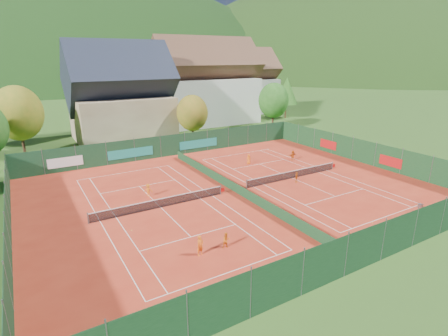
% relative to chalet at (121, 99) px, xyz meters
% --- Properties ---
extents(ground, '(600.00, 600.00, 0.00)m').
position_rel_chalet_xyz_m(ground, '(3.00, -30.00, -6.64)').
color(ground, '#294F18').
rests_on(ground, ground).
extents(clay_pad, '(40.00, 32.00, 0.01)m').
position_rel_chalet_xyz_m(clay_pad, '(3.00, -30.00, -6.62)').
color(clay_pad, '#B22D1A').
rests_on(clay_pad, ground).
extents(court_markings_left, '(11.03, 23.83, 0.00)m').
position_rel_chalet_xyz_m(court_markings_left, '(-5.00, -30.00, -6.61)').
color(court_markings_left, white).
rests_on(court_markings_left, ground).
extents(court_markings_right, '(11.03, 23.83, 0.00)m').
position_rel_chalet_xyz_m(court_markings_right, '(11.00, -30.00, -6.61)').
color(court_markings_right, white).
rests_on(court_markings_right, ground).
extents(tennis_net_left, '(13.30, 0.10, 1.02)m').
position_rel_chalet_xyz_m(tennis_net_left, '(-4.85, -30.00, -6.12)').
color(tennis_net_left, '#59595B').
rests_on(tennis_net_left, ground).
extents(tennis_net_right, '(13.30, 0.10, 1.02)m').
position_rel_chalet_xyz_m(tennis_net_right, '(11.15, -30.00, -6.12)').
color(tennis_net_right, '#59595B').
rests_on(tennis_net_right, ground).
extents(court_divider, '(0.03, 28.80, 1.00)m').
position_rel_chalet_xyz_m(court_divider, '(3.00, -30.00, -6.12)').
color(court_divider, '#153A1D').
rests_on(court_divider, ground).
extents(fence_north, '(40.00, 0.10, 3.00)m').
position_rel_chalet_xyz_m(fence_north, '(2.54, -14.01, -5.16)').
color(fence_north, '#14381F').
rests_on(fence_north, ground).
extents(fence_south, '(40.00, 0.04, 3.00)m').
position_rel_chalet_xyz_m(fence_south, '(3.00, -46.00, -5.12)').
color(fence_south, '#12321A').
rests_on(fence_south, ground).
extents(fence_west, '(0.04, 32.00, 3.00)m').
position_rel_chalet_xyz_m(fence_west, '(-17.00, -30.00, -5.12)').
color(fence_west, '#12341B').
rests_on(fence_west, ground).
extents(fence_east, '(0.09, 32.00, 3.00)m').
position_rel_chalet_xyz_m(fence_east, '(23.00, -29.95, -5.14)').
color(fence_east, '#153B1B').
rests_on(fence_east, ground).
extents(chalet, '(16.20, 12.00, 16.00)m').
position_rel_chalet_xyz_m(chalet, '(0.00, 0.00, 0.00)').
color(chalet, tan).
rests_on(chalet, ground).
extents(hotel_block_a, '(21.60, 11.00, 17.25)m').
position_rel_chalet_xyz_m(hotel_block_a, '(19.00, 6.00, 0.76)').
color(hotel_block_a, silver).
rests_on(hotel_block_a, ground).
extents(hotel_block_b, '(17.28, 10.00, 15.50)m').
position_rel_chalet_xyz_m(hotel_block_b, '(33.00, 14.00, -0.01)').
color(hotel_block_b, silver).
rests_on(hotel_block_b, ground).
extents(tree_west_mid, '(6.44, 6.44, 9.78)m').
position_rel_chalet_xyz_m(tree_west_mid, '(-15.00, -4.00, -0.56)').
color(tree_west_mid, '#422717').
rests_on(tree_west_mid, ground).
extents(tree_center, '(5.01, 5.01, 7.60)m').
position_rel_chalet_xyz_m(tree_center, '(9.00, -8.00, -1.91)').
color(tree_center, '#422C17').
rests_on(tree_center, ground).
extents(tree_east_front, '(5.72, 5.72, 8.69)m').
position_rel_chalet_xyz_m(tree_east_front, '(27.00, -6.00, -1.23)').
color(tree_east_front, '#4D2C1B').
rests_on(tree_east_front, ground).
extents(tree_east_mid, '(5.04, 5.04, 9.00)m').
position_rel_chalet_xyz_m(tree_east_mid, '(37.00, 2.00, -0.56)').
color(tree_east_mid, '#463219').
rests_on(tree_east_mid, ground).
extents(tree_east_back, '(7.15, 7.15, 10.86)m').
position_rel_chalet_xyz_m(tree_east_back, '(29.00, 10.00, 0.12)').
color(tree_east_back, '#4B2C1B').
rests_on(tree_east_back, ground).
extents(mountain_backdrop, '(820.00, 530.00, 242.00)m').
position_rel_chalet_xyz_m(mountain_backdrop, '(31.54, 203.48, -46.26)').
color(mountain_backdrop, black).
rests_on(mountain_backdrop, ground).
extents(ball_hopper, '(0.34, 0.34, 0.80)m').
position_rel_chalet_xyz_m(ball_hopper, '(14.87, -42.72, -6.07)').
color(ball_hopper, slate).
rests_on(ball_hopper, ground).
extents(loose_ball_0, '(0.07, 0.07, 0.07)m').
position_rel_chalet_xyz_m(loose_ball_0, '(-8.66, -33.02, -6.59)').
color(loose_ball_0, '#CCD833').
rests_on(loose_ball_0, ground).
extents(loose_ball_1, '(0.07, 0.07, 0.07)m').
position_rel_chalet_xyz_m(loose_ball_1, '(9.16, -42.09, -6.59)').
color(loose_ball_1, '#CCD833').
rests_on(loose_ball_1, ground).
extents(player_left_near, '(0.64, 0.51, 1.52)m').
position_rel_chalet_xyz_m(player_left_near, '(-5.54, -39.07, -5.86)').
color(player_left_near, orange).
rests_on(player_left_near, ground).
extents(player_left_mid, '(0.61, 0.47, 1.24)m').
position_rel_chalet_xyz_m(player_left_mid, '(-3.45, -39.18, -6.01)').
color(player_left_mid, orange).
rests_on(player_left_mid, ground).
extents(player_left_far, '(0.99, 0.83, 1.33)m').
position_rel_chalet_xyz_m(player_left_far, '(-5.07, -26.80, -5.96)').
color(player_left_far, orange).
rests_on(player_left_far, ground).
extents(player_right_near, '(0.76, 0.62, 1.22)m').
position_rel_chalet_xyz_m(player_right_near, '(10.40, -31.27, -6.02)').
color(player_right_near, '#D55C12').
rests_on(player_right_near, ground).
extents(player_right_far_a, '(0.71, 0.55, 1.30)m').
position_rel_chalet_xyz_m(player_right_far_a, '(9.79, -22.84, -5.97)').
color(player_right_far_a, orange).
rests_on(player_right_far_a, ground).
extents(player_right_far_b, '(1.28, 0.42, 1.37)m').
position_rel_chalet_xyz_m(player_right_far_b, '(15.87, -24.44, -5.94)').
color(player_right_far_b, '#DA5813').
rests_on(player_right_far_b, ground).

